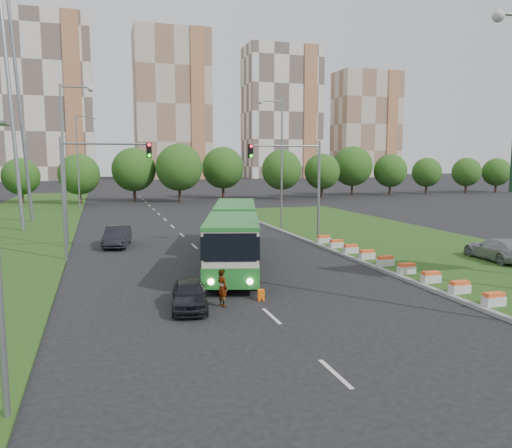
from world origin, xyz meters
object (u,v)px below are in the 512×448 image
object	(u,v)px
car_median	(497,249)
pedestrian	(222,288)
traffic_mast_median	(299,176)
shopping_trolley	(261,295)
traffic_mast_left	(89,179)
car_left_near	(189,294)
car_left_far	(117,236)
articulated_bus	(231,233)

from	to	relation	value
car_median	pedestrian	size ratio (longest dim) A/B	2.91
traffic_mast_median	shopping_trolley	world-z (taller)	traffic_mast_median
traffic_mast_left	pedestrian	distance (m)	14.89
traffic_mast_median	car_left_near	distance (m)	18.26
traffic_mast_median	pedestrian	size ratio (longest dim) A/B	4.68
car_left_near	car_left_far	size ratio (longest dim) A/B	0.82
car_left_far	shopping_trolley	xyz separation A→B (m)	(5.92, -17.30, -0.52)
articulated_bus	car_left_near	size ratio (longest dim) A/B	4.67
car_left_near	car_median	bearing A→B (deg)	20.11
pedestrian	shopping_trolley	world-z (taller)	pedestrian
articulated_bus	shopping_trolley	bearing A→B (deg)	-79.82
traffic_mast_left	car_median	bearing A→B (deg)	-19.56
articulated_bus	shopping_trolley	world-z (taller)	articulated_bus
traffic_mast_left	car_left_near	distance (m)	14.36
traffic_mast_left	car_median	distance (m)	26.78
traffic_mast_left	car_left_near	world-z (taller)	traffic_mast_left
articulated_bus	car_left_near	distance (m)	10.70
shopping_trolley	pedestrian	bearing A→B (deg)	-161.16
articulated_bus	traffic_mast_median	bearing A→B (deg)	48.77
car_left_near	traffic_mast_left	bearing A→B (deg)	117.33
articulated_bus	car_median	xyz separation A→B (m)	(16.23, -5.65, -0.94)
car_left_far	car_median	distance (m)	26.78
articulated_bus	car_left_near	bearing A→B (deg)	-98.32
traffic_mast_median	car_median	xyz separation A→B (m)	(9.72, -9.84, -4.48)
traffic_mast_left	shopping_trolley	xyz separation A→B (m)	(7.68, -12.62, -5.09)
traffic_mast_median	traffic_mast_left	xyz separation A→B (m)	(-15.16, -1.00, 0.00)
traffic_mast_left	articulated_bus	distance (m)	9.87
pedestrian	car_median	bearing A→B (deg)	-98.39
traffic_mast_left	shopping_trolley	size ratio (longest dim) A/B	15.42
articulated_bus	car_median	world-z (taller)	articulated_bus
traffic_mast_left	car_left_far	bearing A→B (deg)	69.36
traffic_mast_median	pedestrian	xyz separation A→B (m)	(-9.42, -13.99, -4.50)
car_left_far	pedestrian	xyz separation A→B (m)	(3.97, -17.67, 0.08)
car_median	articulated_bus	bearing A→B (deg)	-15.89
car_left_near	shopping_trolley	distance (m)	3.45
articulated_bus	car_left_near	world-z (taller)	articulated_bus
pedestrian	shopping_trolley	bearing A→B (deg)	-100.02
articulated_bus	car_median	size ratio (longest dim) A/B	3.61
car_left_far	pedestrian	world-z (taller)	pedestrian
articulated_bus	shopping_trolley	xyz separation A→B (m)	(-0.97, -9.44, -1.56)
traffic_mast_left	shopping_trolley	distance (m)	15.63
traffic_mast_left	articulated_bus	xyz separation A→B (m)	(8.65, -3.19, -3.54)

